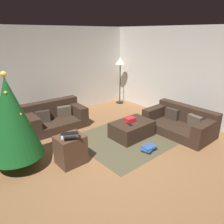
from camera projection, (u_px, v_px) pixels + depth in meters
name	position (u px, v px, depth m)	size (l,w,h in m)	color
ground_plane	(110.00, 161.00, 4.31)	(6.40, 6.40, 0.00)	brown
rear_partition	(38.00, 75.00, 6.08)	(6.40, 0.12, 2.60)	beige
corner_partition	(199.00, 77.00, 5.78)	(0.12, 6.40, 2.60)	beige
couch_left	(54.00, 118.00, 5.76)	(1.57, 0.94, 0.70)	#332319
couch_right	(181.00, 123.00, 5.49)	(0.97, 1.66, 0.65)	#332319
ottoman	(132.00, 129.00, 5.27)	(0.99, 0.68, 0.38)	#332319
gift_box	(130.00, 120.00, 5.19)	(0.24, 0.18, 0.11)	red
tv_remote	(130.00, 124.00, 5.05)	(0.05, 0.16, 0.02)	black
christmas_tree	(11.00, 118.00, 3.77)	(0.98, 0.98, 1.84)	brown
side_table	(71.00, 150.00, 4.16)	(0.52, 0.44, 0.58)	#4C3323
laptop	(70.00, 135.00, 3.99)	(0.45, 0.48, 0.17)	silver
book_stack	(149.00, 148.00, 4.66)	(0.34, 0.27, 0.12)	#387A47
corner_lamp	(120.00, 64.00, 7.38)	(0.36, 0.36, 1.63)	black
area_rug	(132.00, 136.00, 5.34)	(2.60, 2.00, 0.01)	#4E4831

